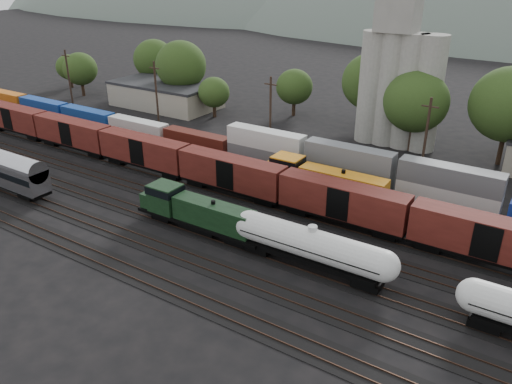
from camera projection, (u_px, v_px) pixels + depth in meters
The scene contains 11 objects.
ground at pixel (260, 225), 57.64m from camera, with size 600.00×600.00×0.00m, color black.
tracks at pixel (260, 225), 57.62m from camera, with size 180.00×33.20×0.20m.
green_locomotive at pixel (193, 210), 55.54m from camera, with size 16.43×2.90×4.35m.
tank_car_a at pixel (312, 246), 48.19m from camera, with size 17.38×3.11×4.55m.
orange_locomotive at pixel (319, 180), 62.91m from camera, with size 18.52×3.09×4.63m.
boxcar_string at pixel (231, 173), 63.84m from camera, with size 138.20×2.90×4.20m.
container_wall at pixel (284, 158), 70.75m from camera, with size 160.00×2.60×5.80m.
grain_silo at pixel (399, 77), 78.84m from camera, with size 13.40×5.00×29.00m.
industrial_sheds at pixel (412, 134), 80.24m from camera, with size 119.38×17.26×5.10m.
tree_band at pixel (461, 102), 76.55m from camera, with size 163.93×21.91×14.55m.
utility_poles at pixel (341, 126), 71.86m from camera, with size 122.20×0.36×12.00m.
Camera 1 is at (27.18, -42.92, 27.49)m, focal length 35.00 mm.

